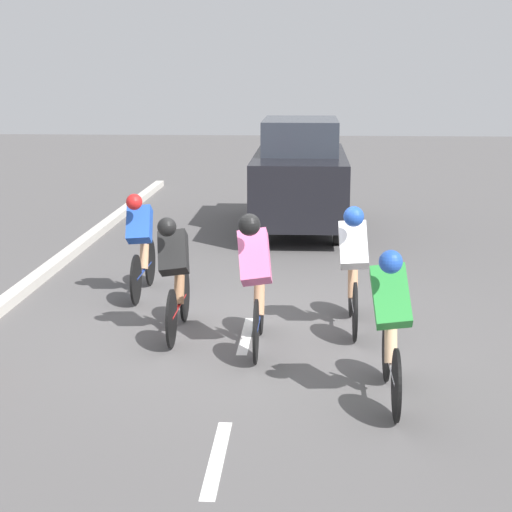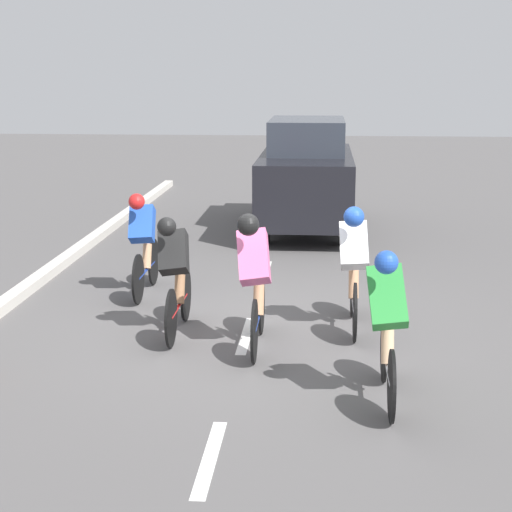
# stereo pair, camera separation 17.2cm
# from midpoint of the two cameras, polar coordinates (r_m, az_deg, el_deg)

# --- Properties ---
(ground_plane) EXTENTS (60.00, 60.00, 0.00)m
(ground_plane) POSITION_cam_midpoint_polar(r_m,az_deg,el_deg) (10.05, -1.12, -5.19)
(ground_plane) COLOR #565454
(lane_stripe_near) EXTENTS (0.12, 1.40, 0.01)m
(lane_stripe_near) POSITION_cam_midpoint_polar(r_m,az_deg,el_deg) (7.01, -3.34, -13.30)
(lane_stripe_near) COLOR white
(lane_stripe_near) RESTS_ON ground
(lane_stripe_mid) EXTENTS (0.12, 1.40, 0.01)m
(lane_stripe_mid) POSITION_cam_midpoint_polar(r_m,az_deg,el_deg) (9.97, -1.16, -5.31)
(lane_stripe_mid) COLOR white
(lane_stripe_mid) RESTS_ON ground
(lane_stripe_far) EXTENTS (0.12, 1.40, 0.01)m
(lane_stripe_far) POSITION_cam_midpoint_polar(r_m,az_deg,el_deg) (13.05, -0.02, -1.03)
(lane_stripe_far) COLOR white
(lane_stripe_far) RESTS_ON ground
(cyclist_blue) EXTENTS (0.35, 1.70, 1.44)m
(cyclist_blue) POSITION_cam_midpoint_polar(r_m,az_deg,el_deg) (11.64, -8.12, 0.95)
(cyclist_blue) COLOR black
(cyclist_blue) RESTS_ON ground
(cyclist_black) EXTENTS (0.38, 1.69, 1.43)m
(cyclist_black) POSITION_cam_midpoint_polar(r_m,az_deg,el_deg) (9.84, -5.92, -1.11)
(cyclist_black) COLOR black
(cyclist_black) RESTS_ON ground
(cyclist_green) EXTENTS (0.39, 1.66, 1.50)m
(cyclist_green) POSITION_cam_midpoint_polar(r_m,az_deg,el_deg) (7.90, 8.36, -4.31)
(cyclist_green) COLOR black
(cyclist_green) RESTS_ON ground
(cyclist_pink) EXTENTS (0.40, 1.71, 1.56)m
(cyclist_pink) POSITION_cam_midpoint_polar(r_m,az_deg,el_deg) (9.28, -0.56, -1.38)
(cyclist_pink) COLOR black
(cyclist_pink) RESTS_ON ground
(cyclist_white) EXTENTS (0.35, 1.70, 1.52)m
(cyclist_white) POSITION_cam_midpoint_polar(r_m,az_deg,el_deg) (10.05, 6.01, -0.49)
(cyclist_white) COLOR black
(cyclist_white) RESTS_ON ground
(support_car) EXTENTS (1.70, 4.39, 2.10)m
(support_car) POSITION_cam_midpoint_polar(r_m,az_deg,el_deg) (16.35, 2.65, 5.43)
(support_car) COLOR black
(support_car) RESTS_ON ground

